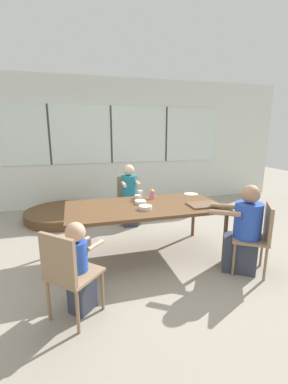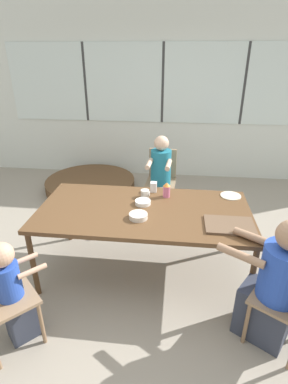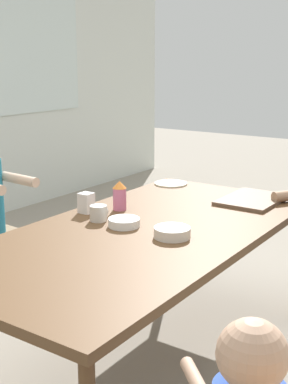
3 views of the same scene
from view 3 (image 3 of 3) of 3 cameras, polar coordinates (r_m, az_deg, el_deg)
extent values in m
plane|color=gray|center=(2.84, 0.00, -17.86)|extent=(16.00, 16.00, 0.00)
cube|color=brown|center=(2.55, 0.00, -4.37)|extent=(2.01, 1.00, 0.04)
cylinder|color=brown|center=(3.65, 2.62, -4.56)|extent=(0.05, 0.05, 0.68)
cylinder|color=#8C6B4C|center=(3.60, -13.02, -7.47)|extent=(0.03, 0.03, 0.41)
cylinder|color=#DBB293|center=(3.33, -13.12, 1.33)|extent=(0.08, 0.30, 0.06)
sphere|color=tan|center=(1.38, 11.47, -16.63)|extent=(0.18, 0.18, 0.18)
cylinder|color=tan|center=(1.57, 5.67, -19.62)|extent=(0.17, 0.18, 0.04)
cylinder|color=tan|center=(1.62, 11.75, -18.64)|extent=(0.17, 0.18, 0.04)
cube|color=brown|center=(3.08, 11.48, -0.79)|extent=(0.42, 0.30, 0.02)
cylinder|color=beige|center=(2.66, -4.88, -2.26)|extent=(0.09, 0.09, 0.08)
torus|color=beige|center=(2.69, -4.30, -2.05)|extent=(0.01, 0.06, 0.06)
cylinder|color=#CC668C|center=(2.84, -2.62, -0.75)|extent=(0.07, 0.07, 0.12)
cone|color=orange|center=(2.82, -2.63, 0.80)|extent=(0.07, 0.07, 0.04)
cube|color=silver|center=(2.80, -6.18, -1.16)|extent=(0.07, 0.07, 0.11)
cylinder|color=white|center=(2.57, -2.14, -3.26)|extent=(0.15, 0.15, 0.04)
cylinder|color=silver|center=(2.42, 3.02, -4.32)|extent=(0.17, 0.17, 0.05)
cylinder|color=beige|center=(3.43, 2.88, 0.90)|extent=(0.21, 0.21, 0.01)
camera|label=1|loc=(2.08, 93.04, 4.08)|focal=24.00mm
camera|label=2|loc=(2.60, 64.10, 19.42)|focal=28.00mm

